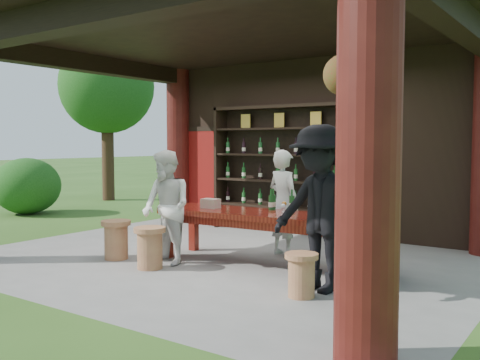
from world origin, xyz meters
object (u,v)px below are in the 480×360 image
Objects in this scene: stool_near_right at (301,274)px; stool_far_left at (116,239)px; tasting_table at (267,221)px; stool_near_left at (150,247)px; host at (284,203)px; guest_woman at (166,207)px; wine_shelf at (278,169)px; napkin_basket at (211,203)px; guest_man at (320,208)px.

stool_near_right is 0.86× the size of stool_far_left.
tasting_table reaches higher than stool_near_left.
guest_woman reaches higher than host.
stool_far_left is (-0.75, -3.40, -0.91)m from wine_shelf.
host is 1.12m from napkin_basket.
napkin_basket reaches higher than tasting_table.
wine_shelf is at bearing 97.93° from napkin_basket.
wine_shelf is 10.63× the size of napkin_basket.
stool_near_left is at bearing -104.43° from napkin_basket.
guest_man reaches higher than guest_woman.
stool_near_left is 0.35× the size of host.
napkin_basket is (-2.09, 1.03, 0.56)m from stool_near_right.
stool_near_left is 0.35× the size of guest_woman.
host is 0.84× the size of guest_man.
napkin_basket is (1.10, 0.86, 0.52)m from stool_far_left.
wine_shelf is 3.24m from guest_woman.
stool_far_left is at bearing 169.59° from stool_near_left.
guest_man is at bearing -17.82° from napkin_basket.
stool_near_left is 1.16× the size of stool_near_right.
stool_far_left is 1.49m from napkin_basket.
stool_near_right is at bearing -87.62° from guest_man.
host is at bearing 59.90° from stool_near_left.
wine_shelf is 0.83× the size of tasting_table.
guest_man is (1.34, -1.48, 0.16)m from host.
stool_near_left is 1.17m from napkin_basket.
guest_man is at bearing 3.13° from stool_far_left.
guest_woman is at bearing -149.33° from tasting_table.
tasting_table is at bearing 156.89° from guest_man.
tasting_table is (1.31, -2.48, -0.59)m from wine_shelf.
wine_shelf reaches higher than stool_near_left.
stool_near_right is at bearing 5.95° from guest_woman.
stool_near_right is 2.45m from guest_woman.
wine_shelf is 4.43m from stool_near_right.
stool_near_right is at bearing -44.14° from tasting_table.
host reaches higher than stool_near_left.
napkin_basket reaches higher than stool_near_right.
guest_woman is at bearing -112.16° from napkin_basket.
host is at bearing -56.72° from wine_shelf.
napkin_basket is at bearing -176.22° from tasting_table.
stool_near_left is at bearing -138.52° from tasting_table.
host reaches higher than stool_far_left.
tasting_table is at bearing 119.31° from host.
stool_far_left is 0.35× the size of guest_woman.
wine_shelf is 1.70× the size of guest_woman.
tasting_table is 6.74× the size of stool_near_right.
tasting_table is 5.83× the size of stool_near_left.
stool_far_left is 0.99m from guest_woman.
guest_man reaches higher than host.
tasting_table is 2.06× the size of guest_woman.
guest_woman is at bearing 70.35° from host.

